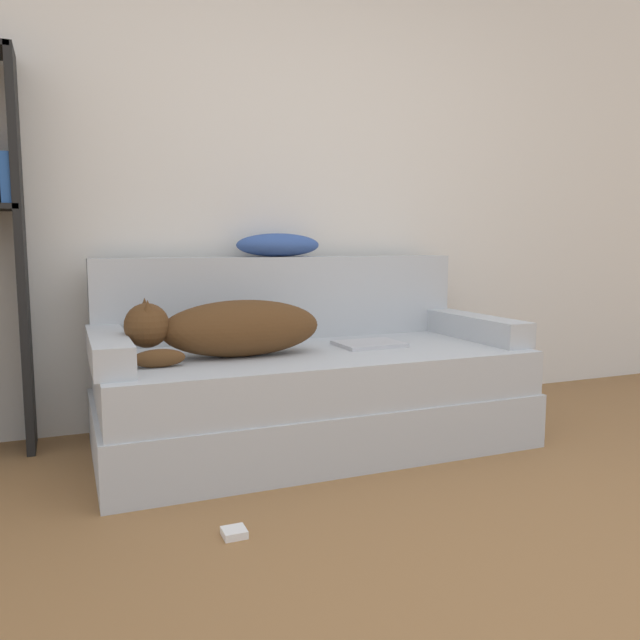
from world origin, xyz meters
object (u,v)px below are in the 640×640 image
object	(u,v)px
dog	(229,328)
laptop	(369,344)
throw_pillow	(278,245)
power_adapter	(234,533)
couch	(312,397)

from	to	relation	value
dog	laptop	xyz separation A→B (m)	(0.70, 0.04, -0.12)
throw_pillow	power_adapter	size ratio (longest dim) A/B	5.85
couch	power_adapter	bearing A→B (deg)	-126.64
laptop	throw_pillow	size ratio (longest dim) A/B	0.70
couch	dog	world-z (taller)	dog
laptop	couch	bearing A→B (deg)	177.22
laptop	dog	bearing A→B (deg)	-178.42
throw_pillow	power_adapter	distance (m)	1.63
dog	laptop	size ratio (longest dim) A/B	2.71
dog	laptop	distance (m)	0.71
power_adapter	dog	bearing A→B (deg)	76.46
couch	dog	distance (m)	0.54
dog	power_adapter	distance (m)	0.95
dog	throw_pillow	size ratio (longest dim) A/B	1.91
couch	dog	bearing A→B (deg)	-173.52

